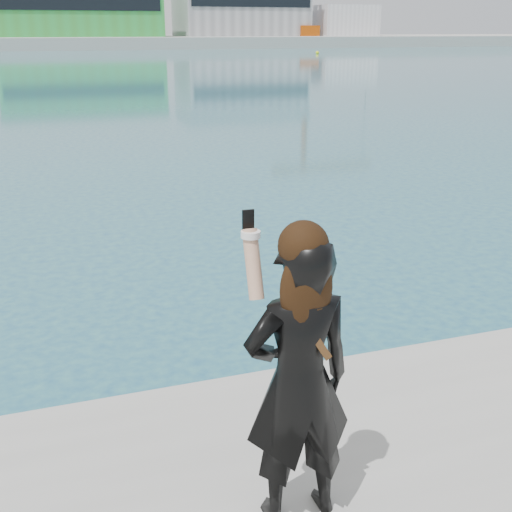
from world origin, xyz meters
The scene contains 7 objects.
far_quay centered at (0.00, 130.00, 1.00)m, with size 320.00×40.00×2.00m, color #9E9E99.
warehouse_green centered at (8.00, 127.98, 7.26)m, with size 30.60×16.36×10.50m.
warehouse_grey_right centered at (40.00, 127.98, 8.26)m, with size 25.50×15.35×12.50m.
ancillary_shed centered at (62.00, 126.00, 5.00)m, with size 12.00×10.00×6.00m, color silver.
flagpole_right centered at (22.09, 121.00, 6.54)m, with size 1.28×0.16×8.00m.
buoy_near centered at (37.85, 84.77, 0.00)m, with size 0.50×0.50×0.50m, color #F3F60C.
woman centered at (-0.29, -0.57, 1.69)m, with size 0.61×0.41×1.76m.
Camera 1 is at (-1.47, -3.32, 3.41)m, focal length 45.00 mm.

